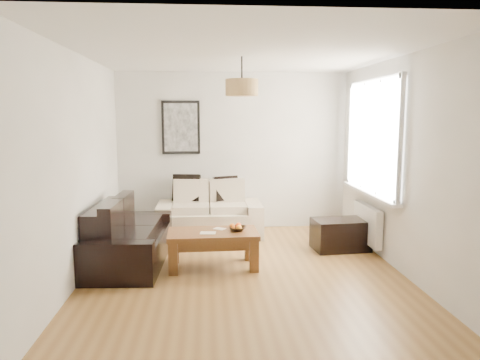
{
  "coord_description": "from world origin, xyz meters",
  "views": [
    {
      "loc": [
        -0.44,
        -5.33,
        1.89
      ],
      "look_at": [
        0.0,
        0.6,
        1.05
      ],
      "focal_mm": 34.11,
      "sensor_mm": 36.0,
      "label": 1
    }
  ],
  "objects": [
    {
      "name": "orange_a",
      "position": [
        -0.04,
        0.23,
        0.5
      ],
      "size": [
        0.07,
        0.07,
        0.07
      ],
      "primitive_type": "sphere",
      "rotation": [
        0.0,
        0.0,
        -0.03
      ],
      "color": "orange",
      "rests_on": "fruit_bowl"
    },
    {
      "name": "orange_b",
      "position": [
        -0.04,
        0.34,
        0.5
      ],
      "size": [
        0.1,
        0.1,
        0.08
      ],
      "primitive_type": "sphere",
      "rotation": [
        0.0,
        0.0,
        -0.31
      ],
      "color": "#FF5315",
      "rests_on": "fruit_bowl"
    },
    {
      "name": "floor",
      "position": [
        0.0,
        0.0,
        0.0
      ],
      "size": [
        4.5,
        4.5,
        0.0
      ],
      "primitive_type": "plane",
      "color": "brown",
      "rests_on": "ground"
    },
    {
      "name": "wall_left",
      "position": [
        -1.9,
        0.0,
        1.3
      ],
      "size": [
        0.04,
        4.5,
        2.6
      ],
      "primitive_type": null,
      "color": "silver",
      "rests_on": "floor"
    },
    {
      "name": "orange_c",
      "position": [
        -0.12,
        0.31,
        0.5
      ],
      "size": [
        0.09,
        0.09,
        0.08
      ],
      "primitive_type": "sphere",
      "rotation": [
        0.0,
        0.0,
        -0.26
      ],
      "color": "orange",
      "rests_on": "fruit_bowl"
    },
    {
      "name": "wall_back",
      "position": [
        0.0,
        2.25,
        1.3
      ],
      "size": [
        3.8,
        0.04,
        2.6
      ],
      "primitive_type": null,
      "color": "silver",
      "rests_on": "floor"
    },
    {
      "name": "wall_front",
      "position": [
        0.0,
        -2.25,
        1.3
      ],
      "size": [
        3.8,
        0.04,
        2.6
      ],
      "primitive_type": null,
      "color": "silver",
      "rests_on": "floor"
    },
    {
      "name": "poster",
      "position": [
        -0.85,
        2.22,
        1.7
      ],
      "size": [
        0.62,
        0.04,
        0.87
      ],
      "primitive_type": null,
      "color": "black",
      "rests_on": "wall_back"
    },
    {
      "name": "papers",
      "position": [
        -0.43,
        0.15,
        0.46
      ],
      "size": [
        0.2,
        0.15,
        0.01
      ],
      "primitive_type": "cube",
      "rotation": [
        0.0,
        0.0,
        -0.09
      ],
      "color": "white",
      "rests_on": "coffee_table"
    },
    {
      "name": "loveseat_cream",
      "position": [
        -0.4,
        1.78,
        0.41
      ],
      "size": [
        1.64,
        0.9,
        0.81
      ],
      "primitive_type": null,
      "rotation": [
        0.0,
        0.0,
        0.01
      ],
      "color": "beige",
      "rests_on": "floor"
    },
    {
      "name": "cushion_left",
      "position": [
        -0.76,
        1.98,
        0.73
      ],
      "size": [
        0.45,
        0.2,
        0.43
      ],
      "primitive_type": "cube",
      "rotation": [
        0.0,
        0.0,
        -0.15
      ],
      "color": "black",
      "rests_on": "loveseat_cream"
    },
    {
      "name": "ceiling",
      "position": [
        0.0,
        0.0,
        2.6
      ],
      "size": [
        3.8,
        4.5,
        0.0
      ],
      "primitive_type": null,
      "color": "white",
      "rests_on": "floor"
    },
    {
      "name": "coffee_table",
      "position": [
        -0.37,
        0.22,
        0.23
      ],
      "size": [
        1.14,
        0.64,
        0.46
      ],
      "primitive_type": null,
      "rotation": [
        0.0,
        0.0,
        0.03
      ],
      "color": "brown",
      "rests_on": "floor"
    },
    {
      "name": "radiator",
      "position": [
        1.82,
        0.8,
        0.38
      ],
      "size": [
        0.1,
        0.9,
        0.52
      ],
      "primitive_type": "cube",
      "color": "white",
      "rests_on": "wall_right"
    },
    {
      "name": "sofa_leather",
      "position": [
        -1.43,
        0.46,
        0.38
      ],
      "size": [
        0.94,
        1.8,
        0.76
      ],
      "primitive_type": null,
      "rotation": [
        0.0,
        0.0,
        1.52
      ],
      "color": "black",
      "rests_on": "floor"
    },
    {
      "name": "pendant_shade",
      "position": [
        0.0,
        0.3,
        2.23
      ],
      "size": [
        0.4,
        0.4,
        0.2
      ],
      "primitive_type": "cylinder",
      "color": "tan",
      "rests_on": "ceiling"
    },
    {
      "name": "cushion_right",
      "position": [
        -0.12,
        1.98,
        0.72
      ],
      "size": [
        0.42,
        0.26,
        0.4
      ],
      "primitive_type": "cube",
      "rotation": [
        0.0,
        0.0,
        0.36
      ],
      "color": "black",
      "rests_on": "loveseat_cream"
    },
    {
      "name": "wall_right",
      "position": [
        1.9,
        0.0,
        1.3
      ],
      "size": [
        0.04,
        4.5,
        2.6
      ],
      "primitive_type": null,
      "color": "silver",
      "rests_on": "floor"
    },
    {
      "name": "window_bay",
      "position": [
        1.86,
        0.8,
        1.6
      ],
      "size": [
        0.14,
        1.9,
        1.6
      ],
      "primitive_type": null,
      "color": "white",
      "rests_on": "wall_right"
    },
    {
      "name": "fruit_bowl",
      "position": [
        -0.06,
        0.24,
        0.48
      ],
      "size": [
        0.26,
        0.26,
        0.05
      ],
      "primitive_type": "imported",
      "rotation": [
        0.0,
        0.0,
        -0.19
      ],
      "color": "black",
      "rests_on": "coffee_table"
    },
    {
      "name": "ottoman",
      "position": [
        1.45,
        0.85,
        0.22
      ],
      "size": [
        0.8,
        0.56,
        0.44
      ],
      "primitive_type": "cube",
      "rotation": [
        0.0,
        0.0,
        0.09
      ],
      "color": "black",
      "rests_on": "floor"
    }
  ]
}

